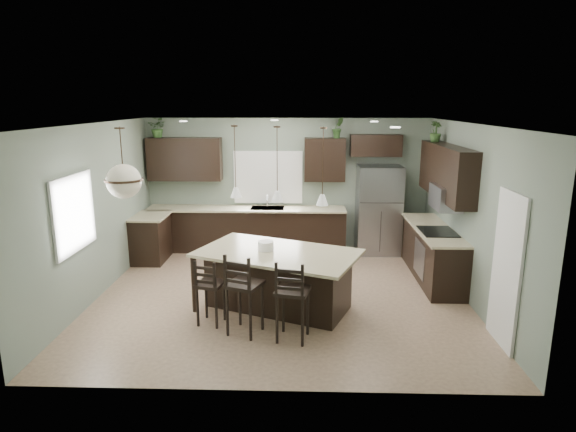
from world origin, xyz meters
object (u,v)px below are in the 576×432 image
Objects in this scene: refrigerator at (378,210)px; bar_stool_right at (293,300)px; kitchen_island at (278,281)px; bar_stool_center at (245,293)px; serving_dish at (266,246)px; bar_stool_left at (211,291)px; plant_back_left at (158,128)px.

refrigerator is 1.62× the size of bar_stool_right.
refrigerator is at bearing 78.82° from kitchen_island.
refrigerator is 4.47m from bar_stool_center.
bar_stool_left is at bearing -140.94° from serving_dish.
bar_stool_left is at bearing -128.06° from kitchen_island.
plant_back_left is (-2.65, 3.12, 2.14)m from kitchen_island.
plant_back_left is (-4.61, 0.15, 1.68)m from refrigerator.
bar_stool_center is 1.03× the size of bar_stool_right.
bar_stool_center is 2.84× the size of plant_back_left.
kitchen_island is 9.85× the size of serving_dish.
bar_stool_right is (0.25, -0.97, 0.11)m from kitchen_island.
bar_stool_right is at bearing -53.37° from kitchen_island.
bar_stool_right is 5.41m from plant_back_left.
serving_dish is 0.20× the size of bar_stool_center.
serving_dish is (-2.15, -2.89, 0.07)m from refrigerator.
kitchen_island is at bearing -22.29° from serving_dish.
refrigerator is 1.58× the size of bar_stool_center.
plant_back_left reaches higher than refrigerator.
serving_dish is (-0.19, 0.08, 0.53)m from kitchen_island.
refrigerator reaches higher than bar_stool_left.
kitchen_island is at bearing 43.36° from bar_stool_left.
bar_stool_left is at bearing 171.39° from bar_stool_right.
serving_dish is 1.00m from bar_stool_center.
kitchen_island is at bearing -123.47° from refrigerator.
bar_stool_right is at bearing -67.53° from serving_dish.
bar_stool_left is (-0.75, -0.61, -0.50)m from serving_dish.
bar_stool_center is (-2.37, -3.78, -0.34)m from refrigerator.
bar_stool_left is (-2.89, -3.50, -0.43)m from refrigerator.
plant_back_left reaches higher than kitchen_island.
refrigerator reaches higher than bar_stool_center.
kitchen_island is 0.92m from bar_stool_center.
bar_stool_left is 0.60m from bar_stool_center.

